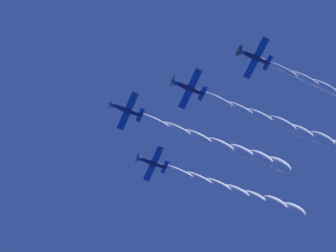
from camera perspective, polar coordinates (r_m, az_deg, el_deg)
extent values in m
ellipsoid|color=navy|center=(98.28, -5.66, 2.19)|extent=(4.67, 7.56, 1.94)
cylinder|color=#194CB2|center=(97.84, -7.60, 2.90)|extent=(1.73, 1.51, 1.45)
cone|color=white|center=(97.76, -8.02, 3.05)|extent=(0.96, 1.01, 0.71)
cylinder|color=#3F3F47|center=(97.77, -7.93, 3.01)|extent=(2.81, 1.27, 3.00)
cube|color=#194CB2|center=(98.15, -5.54, 2.08)|extent=(9.52, 5.81, 1.49)
ellipsoid|color=navy|center=(95.82, -4.48, 4.35)|extent=(0.75, 1.08, 0.40)
ellipsoid|color=navy|center=(100.66, -6.55, -0.08)|extent=(0.75, 1.08, 0.40)
cube|color=#194CB2|center=(98.88, -3.82, 1.53)|extent=(3.61, 2.50, 0.63)
cube|color=navy|center=(99.39, -3.77, 1.69)|extent=(0.87, 1.25, 1.40)
ellipsoid|color=#1E232D|center=(98.65, -5.83, 2.40)|extent=(1.60, 1.96, 0.99)
ellipsoid|color=navy|center=(95.11, 2.92, 5.22)|extent=(4.68, 7.54, 1.78)
cylinder|color=#194CB2|center=(94.32, 0.97, 6.01)|extent=(1.72, 1.49, 1.43)
cone|color=white|center=(94.16, 0.54, 6.18)|extent=(0.96, 1.00, 0.70)
cylinder|color=#3F3F47|center=(94.20, 0.64, 6.14)|extent=(2.80, 1.22, 3.02)
cube|color=#194CB2|center=(95.00, 3.06, 5.11)|extent=(9.52, 5.81, 1.52)
ellipsoid|color=navy|center=(93.15, 4.37, 7.50)|extent=(0.75, 1.07, 0.38)
ellipsoid|color=navy|center=(97.05, 1.80, 2.82)|extent=(0.75, 1.07, 0.38)
cube|color=#194CB2|center=(96.04, 4.76, 4.48)|extent=(3.61, 2.50, 0.63)
cube|color=navy|center=(96.58, 4.77, 4.63)|extent=(0.87, 1.23, 1.37)
ellipsoid|color=#1E232D|center=(95.46, 2.72, 5.43)|extent=(1.60, 1.95, 0.95)
ellipsoid|color=navy|center=(106.13, -2.12, -5.07)|extent=(4.69, 7.56, 1.96)
cylinder|color=#194CB2|center=(105.34, -3.90, -4.45)|extent=(1.78, 1.50, 1.50)
cone|color=white|center=(105.19, -4.29, -4.31)|extent=(0.98, 1.00, 0.74)
cylinder|color=#3F3F47|center=(105.22, -4.20, -4.35)|extent=(2.93, 1.24, 3.14)
cube|color=#194CB2|center=(106.04, -2.00, -5.18)|extent=(9.44, 5.77, 2.06)
ellipsoid|color=navy|center=(103.12, -0.94, -3.35)|extent=(0.76, 1.08, 0.41)
ellipsoid|color=navy|center=(109.09, -3.02, -6.90)|extent=(0.76, 1.08, 0.41)
cube|color=#194CB2|center=(107.03, -0.43, -5.62)|extent=(3.59, 2.49, 0.83)
cube|color=navy|center=(107.49, -0.39, -5.43)|extent=(0.93, 1.24, 1.39)
ellipsoid|color=#1E232D|center=(106.41, -2.28, -4.84)|extent=(1.63, 1.95, 1.02)
ellipsoid|color=navy|center=(96.51, 11.86, 9.20)|extent=(4.64, 7.58, 2.23)
cylinder|color=#194CB2|center=(95.13, 10.05, 10.03)|extent=(1.75, 1.55, 1.49)
cone|color=white|center=(94.84, 9.65, 10.21)|extent=(0.96, 1.02, 0.74)
cylinder|color=#3F3F47|center=(94.91, 9.74, 10.17)|extent=(2.87, 1.36, 3.01)
cube|color=#194CB2|center=(96.44, 12.00, 9.10)|extent=(9.51, 5.81, 1.62)
ellipsoid|color=navy|center=(95.24, 13.52, 11.46)|extent=(0.75, 1.09, 0.44)
ellipsoid|color=navy|center=(97.86, 10.53, 6.79)|extent=(0.75, 1.09, 0.44)
cube|color=#194CB2|center=(97.99, 13.52, 8.44)|extent=(3.60, 2.50, 0.69)
cube|color=navy|center=(98.53, 13.47, 8.58)|extent=(0.89, 1.29, 1.44)
ellipsoid|color=#1E232D|center=(96.79, 11.61, 9.41)|extent=(1.61, 1.98, 1.06)
ellipsoid|color=white|center=(99.60, -1.90, 0.81)|extent=(4.57, 7.51, 2.02)
ellipsoid|color=white|center=(101.41, 1.22, -0.38)|extent=(4.87, 7.68, 2.35)
ellipsoid|color=white|center=(103.08, 4.10, -1.45)|extent=(5.18, 7.85, 2.67)
ellipsoid|color=white|center=(105.16, 7.19, -2.58)|extent=(5.48, 8.03, 2.99)
ellipsoid|color=white|center=(107.81, 10.01, -3.47)|extent=(5.78, 8.20, 3.31)
ellipsoid|color=white|center=(110.14, 12.51, -4.26)|extent=(6.09, 8.37, 3.63)
ellipsoid|color=white|center=(112.87, 14.82, -5.12)|extent=(6.39, 8.54, 3.95)
ellipsoid|color=white|center=(97.49, 6.74, 3.73)|extent=(4.57, 7.51, 2.02)
ellipsoid|color=white|center=(99.81, 9.76, 2.40)|extent=(4.87, 7.68, 2.35)
ellipsoid|color=white|center=(102.08, 12.43, 1.38)|extent=(5.18, 7.85, 2.67)
ellipsoid|color=white|center=(104.76, 15.36, 0.36)|extent=(5.48, 8.03, 2.99)
ellipsoid|color=white|center=(107.81, 17.69, -0.80)|extent=(5.78, 8.20, 3.31)
ellipsoid|color=white|center=(111.05, 20.30, -1.71)|extent=(6.09, 8.37, 3.63)
ellipsoid|color=white|center=(108.15, 1.59, -6.24)|extent=(4.57, 7.51, 2.02)
ellipsoid|color=white|center=(110.06, 4.19, -7.10)|extent=(4.87, 7.68, 2.35)
ellipsoid|color=white|center=(112.36, 6.87, -7.98)|extent=(5.18, 7.85, 2.67)
ellipsoid|color=white|center=(114.99, 9.38, -8.80)|extent=(5.48, 8.03, 2.99)
ellipsoid|color=white|center=(117.70, 11.75, -9.55)|extent=(5.78, 8.20, 3.31)
ellipsoid|color=white|center=(120.59, 14.41, -10.15)|extent=(6.09, 8.37, 3.63)
ellipsoid|color=white|center=(124.24, 16.81, -10.95)|extent=(6.39, 8.54, 3.95)
ellipsoid|color=white|center=(99.42, 15.35, 7.53)|extent=(4.57, 7.51, 2.02)
ellipsoid|color=white|center=(102.52, 18.16, 6.23)|extent=(4.87, 7.68, 2.35)
ellipsoid|color=white|center=(105.43, 20.52, 5.07)|extent=(5.18, 7.85, 2.67)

